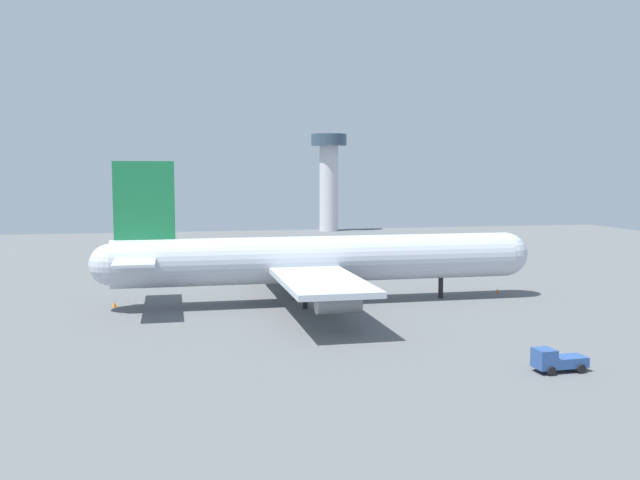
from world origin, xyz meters
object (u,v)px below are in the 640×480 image
(cargo_airplane, at_px, (319,260))
(safety_cone_nose, at_px, (497,291))
(safety_cone_tail, at_px, (114,304))
(baggage_tug, at_px, (348,265))
(control_tower, at_px, (329,173))
(catering_truck, at_px, (556,360))

(cargo_airplane, xyz_separation_m, safety_cone_nose, (28.34, 2.05, -5.79))
(safety_cone_tail, bearing_deg, cargo_airplane, -5.83)
(baggage_tug, relative_size, safety_cone_tail, 5.79)
(safety_cone_nose, relative_size, control_tower, 0.02)
(baggage_tug, distance_m, safety_cone_tail, 48.63)
(safety_cone_nose, bearing_deg, baggage_tug, 119.90)
(cargo_airplane, bearing_deg, control_tower, 76.40)
(catering_truck, bearing_deg, safety_cone_tail, 136.04)
(safety_cone_tail, height_order, control_tower, control_tower)
(baggage_tug, bearing_deg, safety_cone_nose, -60.10)
(cargo_airplane, xyz_separation_m, safety_cone_tail, (-28.05, 2.86, -5.74))
(safety_cone_nose, height_order, safety_cone_tail, safety_cone_tail)
(baggage_tug, height_order, safety_cone_tail, baggage_tug)
(baggage_tug, height_order, control_tower, control_tower)
(cargo_airplane, xyz_separation_m, catering_truck, (14.27, -37.95, -5.08))
(catering_truck, relative_size, control_tower, 0.17)
(control_tower, bearing_deg, safety_cone_tail, -116.09)
(control_tower, bearing_deg, baggage_tug, -100.66)
(catering_truck, height_order, baggage_tug, baggage_tug)
(safety_cone_nose, distance_m, control_tower, 118.23)
(catering_truck, height_order, safety_cone_nose, catering_truck)
(cargo_airplane, height_order, control_tower, control_tower)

